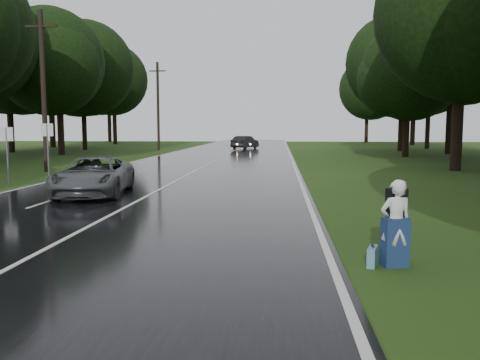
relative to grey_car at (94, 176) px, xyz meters
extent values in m
cube|color=black|center=(2.08, 10.04, -0.73)|extent=(12.00, 140.00, 0.04)
cube|color=silver|center=(2.08, 10.04, -0.70)|extent=(0.12, 140.00, 0.01)
imported|color=#4F5354|center=(0.00, 0.00, 0.00)|extent=(3.01, 5.36, 1.41)
imported|color=black|center=(2.95, 39.16, 0.04)|extent=(3.10, 4.79, 1.49)
imported|color=silver|center=(9.03, -8.66, 0.06)|extent=(0.66, 0.51, 1.61)
cube|color=navy|center=(9.03, -8.66, -0.29)|extent=(0.51, 0.40, 0.90)
cube|color=black|center=(9.09, -8.43, 0.42)|extent=(0.40, 0.27, 0.52)
cube|color=teal|center=(8.63, -8.65, -0.57)|extent=(0.29, 0.52, 0.35)
camera|label=1|loc=(6.89, -17.65, 1.81)|focal=36.60mm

